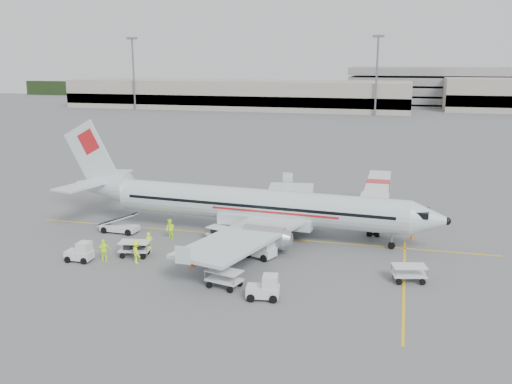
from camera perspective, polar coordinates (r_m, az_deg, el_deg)
ground at (r=53.52m, az=-0.54°, el=-4.44°), size 360.00×360.00×0.00m
stripe_lead at (r=53.52m, az=-0.54°, el=-4.44°), size 44.00×0.20×0.01m
stripe_cross at (r=44.32m, az=14.58°, el=-8.75°), size 0.20×20.00×0.01m
terminal_west at (r=187.33m, az=-2.01°, el=9.72°), size 110.00×22.00×9.00m
parking_garage at (r=209.72m, az=18.06°, el=10.16°), size 62.00×24.00×14.00m
treeline at (r=224.98m, az=11.33°, el=9.70°), size 300.00×3.00×6.00m
mast_west at (r=186.88m, az=-12.14°, el=11.43°), size 3.20×1.20×22.00m
mast_center at (r=167.48m, az=11.97°, el=11.24°), size 3.20×1.20×22.00m
aircraft at (r=52.44m, az=0.19°, el=0.87°), size 38.27×30.97×10.03m
jet_bridge at (r=59.50m, az=12.02°, el=-0.86°), size 2.94×15.63×4.10m
belt_loader at (r=55.83m, az=-13.52°, el=-2.69°), size 4.81×1.96×2.57m
tug_fore at (r=39.89m, az=0.69°, el=-9.48°), size 2.42×1.60×1.75m
tug_mid at (r=47.67m, az=0.48°, el=-5.52°), size 2.77×2.21×1.88m
tug_aft at (r=49.14m, az=-17.28°, el=-5.69°), size 2.17×1.27×1.66m
cart_loaded_a at (r=52.14m, az=-3.58°, el=-4.22°), size 2.79×2.17×1.28m
cart_loaded_b at (r=49.14m, az=-12.03°, el=-5.58°), size 2.73×1.88×1.32m
cart_empty_a at (r=41.89m, az=-3.19°, el=-8.67°), size 2.84×2.10×1.33m
cart_empty_b at (r=44.34m, az=15.06°, el=-7.89°), size 2.74×2.00×1.29m
cone_nose at (r=54.40m, az=15.33°, el=-4.28°), size 0.39×0.39×0.64m
cone_port at (r=68.02m, az=-0.11°, el=-0.31°), size 0.35×0.35×0.58m
cone_stbd at (r=46.27m, az=-6.44°, el=-6.99°), size 0.41×0.41×0.67m
crew_a at (r=49.92m, az=-10.65°, el=-4.97°), size 0.71×0.56×1.73m
crew_b at (r=52.98m, az=-8.59°, el=-3.71°), size 1.15×1.07×1.89m
crew_c at (r=47.43m, az=-11.86°, el=-5.89°), size 1.37×1.39×1.92m
crew_d at (r=48.46m, az=-14.96°, el=-5.67°), size 1.15×1.04×1.88m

